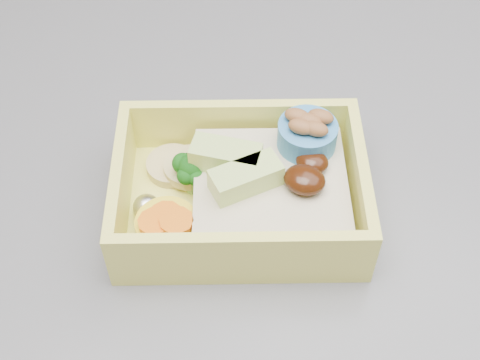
% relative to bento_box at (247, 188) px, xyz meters
% --- Properties ---
extents(bento_box, '(0.20, 0.17, 0.06)m').
position_rel_bento_box_xyz_m(bento_box, '(0.00, 0.00, 0.00)').
color(bento_box, '#E9E560').
rests_on(bento_box, island).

